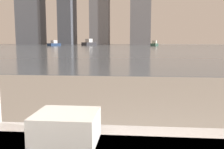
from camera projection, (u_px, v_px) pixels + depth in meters
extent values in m
cube|color=white|center=(67.00, 138.00, 0.96)|extent=(0.24, 0.21, 0.04)
cube|color=white|center=(66.00, 128.00, 0.96)|extent=(0.24, 0.21, 0.04)
cube|color=white|center=(66.00, 118.00, 0.95)|extent=(0.24, 0.21, 0.04)
cube|color=slate|center=(135.00, 46.00, 61.39)|extent=(180.00, 110.00, 0.01)
cube|color=#335647|center=(154.00, 45.00, 66.24)|extent=(2.38, 4.12, 0.68)
cube|color=silver|center=(155.00, 42.00, 66.15)|extent=(1.35, 1.68, 0.78)
cube|color=#2D2D33|center=(89.00, 44.00, 76.38)|extent=(3.80, 5.80, 0.96)
cube|color=silver|center=(89.00, 41.00, 76.25)|extent=(2.04, 2.43, 1.10)
cube|color=navy|center=(54.00, 45.00, 68.24)|extent=(2.82, 4.34, 0.72)
cube|color=silver|center=(54.00, 42.00, 68.14)|extent=(1.52, 1.81, 0.82)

